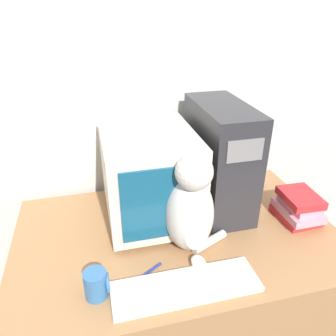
# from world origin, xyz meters

# --- Properties ---
(wall_back) EXTENTS (7.00, 0.05, 2.50)m
(wall_back) POSITION_xyz_m (0.00, 0.88, 1.25)
(wall_back) COLOR silver
(wall_back) RESTS_ON ground_plane
(desk) EXTENTS (1.32, 0.82, 0.72)m
(desk) POSITION_xyz_m (0.00, 0.41, 0.36)
(desk) COLOR #9E7047
(desk) RESTS_ON ground_plane
(crt_monitor) EXTENTS (0.37, 0.46, 0.39)m
(crt_monitor) POSITION_xyz_m (-0.09, 0.55, 0.93)
(crt_monitor) COLOR beige
(crt_monitor) RESTS_ON desk
(computer_tower) EXTENTS (0.20, 0.44, 0.48)m
(computer_tower) POSITION_xyz_m (0.23, 0.57, 0.96)
(computer_tower) COLOR #28282D
(computer_tower) RESTS_ON desk
(keyboard) EXTENTS (0.50, 0.15, 0.02)m
(keyboard) POSITION_xyz_m (-0.05, 0.12, 0.73)
(keyboard) COLOR silver
(keyboard) RESTS_ON desk
(cat) EXTENTS (0.26, 0.26, 0.42)m
(cat) POSITION_xyz_m (0.02, 0.31, 0.91)
(cat) COLOR silver
(cat) RESTS_ON desk
(book_stack) EXTENTS (0.17, 0.21, 0.13)m
(book_stack) POSITION_xyz_m (0.53, 0.37, 0.79)
(book_stack) COLOR red
(book_stack) RESTS_ON desk
(pen) EXTENTS (0.14, 0.09, 0.01)m
(pen) POSITION_xyz_m (-0.18, 0.21, 0.73)
(pen) COLOR navy
(pen) RESTS_ON desk
(mug) EXTENTS (0.08, 0.07, 0.10)m
(mug) POSITION_xyz_m (-0.34, 0.16, 0.77)
(mug) COLOR #33669E
(mug) RESTS_ON desk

